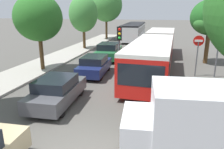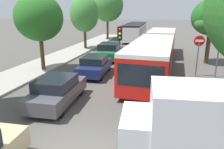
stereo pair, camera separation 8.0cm
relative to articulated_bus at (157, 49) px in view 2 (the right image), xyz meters
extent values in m
cube|color=#9E998E|center=(-9.13, 1.61, -1.36)|extent=(3.20, 38.72, 0.14)
cube|color=red|center=(-0.15, -3.60, -0.15)|extent=(2.89, 9.41, 2.01)
cube|color=black|center=(-0.15, -3.60, 0.21)|extent=(2.89, 9.04, 0.88)
cube|color=silver|center=(-0.15, -3.60, 0.95)|extent=(2.89, 9.41, 0.20)
cube|color=red|center=(0.22, 5.21, -0.15)|extent=(2.77, 6.47, 2.01)
cube|color=black|center=(0.22, 5.21, 0.21)|extent=(2.77, 6.22, 0.88)
cube|color=silver|center=(0.22, 5.21, 0.95)|extent=(2.77, 6.47, 0.20)
cylinder|color=black|center=(0.07, 1.54, -0.15)|extent=(1.89, 1.06, 1.85)
cube|color=black|center=(-0.35, -8.21, 0.09)|extent=(2.20, 0.19, 1.08)
cylinder|color=black|center=(0.77, -6.62, -0.94)|extent=(0.34, 0.99, 0.98)
cylinder|color=black|center=(-1.33, -6.53, -0.94)|extent=(0.34, 0.99, 0.98)
cylinder|color=black|center=(1.02, -0.67, -0.94)|extent=(0.34, 0.99, 0.98)
cylinder|color=black|center=(-1.07, -0.58, -0.94)|extent=(0.34, 0.99, 0.98)
cylinder|color=black|center=(1.27, 5.17, -0.94)|extent=(0.34, 0.99, 0.98)
cylinder|color=black|center=(-0.83, 5.26, -0.94)|extent=(0.34, 0.99, 0.98)
cube|color=silver|center=(-4.13, 15.96, -0.17)|extent=(2.70, 11.38, 1.97)
cube|color=black|center=(-4.13, 15.96, 0.18)|extent=(2.71, 10.82, 0.83)
cube|color=black|center=(-4.13, 15.96, 0.91)|extent=(2.70, 11.38, 0.20)
cylinder|color=black|center=(-5.25, 19.69, -0.94)|extent=(0.31, 0.99, 0.99)
cylinder|color=black|center=(-3.14, 19.72, -0.94)|extent=(0.31, 0.99, 0.99)
cylinder|color=black|center=(-5.13, 12.54, -0.94)|extent=(0.31, 0.99, 0.99)
cylinder|color=black|center=(-3.02, 12.58, -0.94)|extent=(0.31, 0.99, 0.99)
cube|color=#47474C|center=(-4.26, -8.97, -0.86)|extent=(1.87, 4.04, 0.64)
cube|color=black|center=(-4.25, -9.06, -0.30)|extent=(1.64, 2.15, 0.49)
cylinder|color=black|center=(-5.02, -7.74, -1.13)|extent=(0.24, 0.61, 0.60)
cylinder|color=black|center=(-3.62, -7.67, -1.13)|extent=(0.24, 0.61, 0.60)
cylinder|color=black|center=(-4.90, -10.27, -1.13)|extent=(0.24, 0.61, 0.60)
cylinder|color=black|center=(-3.49, -10.20, -1.13)|extent=(0.24, 0.61, 0.60)
cube|color=navy|center=(-4.07, -3.71, -0.87)|extent=(1.86, 4.01, 0.64)
cube|color=black|center=(-4.07, -3.80, -0.30)|extent=(1.63, 2.13, 0.49)
cylinder|color=black|center=(-4.84, -2.48, -1.13)|extent=(0.24, 0.61, 0.60)
cylinder|color=black|center=(-3.44, -2.41, -1.13)|extent=(0.24, 0.61, 0.60)
cylinder|color=black|center=(-4.71, -5.00, -1.13)|extent=(0.24, 0.61, 0.60)
cylinder|color=black|center=(-3.31, -4.93, -1.13)|extent=(0.24, 0.61, 0.60)
cube|color=#236638|center=(-4.37, 1.43, -0.80)|extent=(2.06, 4.45, 0.71)
cube|color=black|center=(-4.37, 1.33, -0.18)|extent=(1.81, 2.37, 0.54)
cylinder|color=black|center=(-5.22, 2.79, -1.10)|extent=(0.26, 0.68, 0.67)
cylinder|color=black|center=(-3.67, 2.87, -1.10)|extent=(0.26, 0.68, 0.67)
cylinder|color=black|center=(-5.08, 0.00, -1.10)|extent=(0.26, 0.68, 0.67)
cylinder|color=black|center=(-3.53, 0.08, -1.10)|extent=(0.26, 0.68, 0.67)
cube|color=silver|center=(2.45, -11.53, -0.12)|extent=(4.28, 2.41, 2.00)
cube|color=silver|center=(-0.04, -11.79, -0.59)|extent=(1.09, 1.98, 1.00)
cylinder|color=black|center=(0.28, -10.91, -1.07)|extent=(0.74, 0.31, 0.72)
cylinder|color=#56595E|center=(-2.33, -3.64, 0.27)|extent=(0.12, 0.12, 3.40)
cube|color=black|center=(-2.33, -3.64, 1.52)|extent=(0.37, 0.32, 0.90)
sphere|color=red|center=(-2.29, -3.78, 1.80)|extent=(0.18, 0.18, 0.18)
sphere|color=#EAAD14|center=(-2.29, -3.78, 1.52)|extent=(0.18, 0.18, 0.18)
sphere|color=green|center=(-2.29, -3.78, 1.24)|extent=(0.18, 0.18, 0.18)
cylinder|color=#56595E|center=(2.85, -2.39, -0.23)|extent=(0.08, 0.08, 2.40)
cylinder|color=red|center=(2.85, -2.39, 1.04)|extent=(0.70, 0.03, 0.70)
cube|color=white|center=(2.85, -2.41, 1.04)|extent=(0.50, 0.04, 0.14)
cylinder|color=#56595E|center=(4.12, -2.32, 0.37)|extent=(0.10, 0.10, 3.60)
cube|color=#197A38|center=(4.12, -2.32, 1.87)|extent=(0.12, 1.40, 0.28)
cube|color=#197A38|center=(4.12, -2.32, 1.53)|extent=(0.12, 1.40, 0.28)
cylinder|color=#51381E|center=(-8.25, -3.62, -0.10)|extent=(0.29, 0.29, 2.67)
ellipsoid|color=#286623|center=(-8.25, -3.62, 2.50)|extent=(3.43, 3.43, 3.36)
cylinder|color=#51381E|center=(-8.51, 6.02, -0.17)|extent=(0.32, 0.32, 2.51)
ellipsoid|color=#3D7F38|center=(-8.51, 6.02, 2.59)|extent=(3.25, 3.25, 4.04)
ellipsoid|color=#1E561E|center=(-8.68, 5.86, 1.99)|extent=(1.95, 1.95, 2.22)
cylinder|color=#51381E|center=(-8.23, 14.94, 0.23)|extent=(0.33, 0.33, 3.31)
ellipsoid|color=#3D7F38|center=(-8.23, 14.94, 3.70)|extent=(4.74, 4.74, 4.85)
ellipsoid|color=#3D7F38|center=(-7.78, 15.28, 2.97)|extent=(2.85, 2.85, 2.67)
cylinder|color=#51381E|center=(4.16, 1.91, -0.04)|extent=(0.34, 0.34, 2.77)
ellipsoid|color=#1E561E|center=(4.16, 1.91, 2.44)|extent=(3.25, 3.25, 2.93)
ellipsoid|color=#33752D|center=(3.75, 1.36, 2.01)|extent=(1.95, 1.95, 1.61)
camera|label=1|loc=(0.66, -17.98, 3.03)|focal=35.00mm
camera|label=2|loc=(0.74, -17.96, 3.03)|focal=35.00mm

